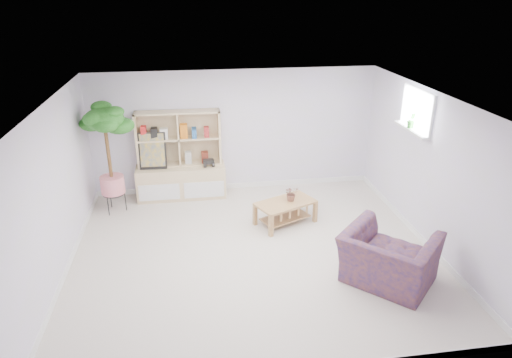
{
  "coord_description": "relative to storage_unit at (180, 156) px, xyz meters",
  "views": [
    {
      "loc": [
        -0.87,
        -6.03,
        3.81
      ],
      "look_at": [
        0.1,
        0.37,
        1.07
      ],
      "focal_mm": 32.0,
      "sensor_mm": 36.0,
      "label": 1
    }
  ],
  "objects": [
    {
      "name": "walls",
      "position": [
        1.09,
        -2.24,
        0.36
      ],
      "size": [
        5.51,
        5.01,
        2.4
      ],
      "color": "#E1D3FF",
      "rests_on": "floor"
    },
    {
      "name": "armchair",
      "position": [
        2.8,
        -3.29,
        -0.41
      ],
      "size": [
        1.56,
        1.56,
        0.87
      ],
      "primitive_type": "imported",
      "rotation": [
        0.0,
        0.0,
        2.36
      ],
      "color": "navy",
      "rests_on": "floor"
    },
    {
      "name": "window",
      "position": [
        3.82,
        -1.64,
        1.16
      ],
      "size": [
        0.1,
        0.98,
        0.68
      ],
      "primitive_type": null,
      "color": "#C1E1FF",
      "rests_on": "walls"
    },
    {
      "name": "window_sill",
      "position": [
        3.76,
        -1.64,
        0.84
      ],
      "size": [
        0.14,
        1.0,
        0.04
      ],
      "primitive_type": "cube",
      "color": "white",
      "rests_on": "walls"
    },
    {
      "name": "storage_unit",
      "position": [
        0.0,
        0.0,
        0.0
      ],
      "size": [
        1.69,
        0.57,
        1.69
      ],
      "primitive_type": null,
      "color": "tan",
      "rests_on": "floor"
    },
    {
      "name": "ceiling",
      "position": [
        1.09,
        -2.24,
        1.56
      ],
      "size": [
        5.5,
        5.0,
        0.01
      ],
      "primitive_type": "cube",
      "color": "silver",
      "rests_on": "walls"
    },
    {
      "name": "sill_plant",
      "position": [
        3.76,
        -1.61,
        0.99
      ],
      "size": [
        0.18,
        0.16,
        0.26
      ],
      "primitive_type": "imported",
      "rotation": [
        0.0,
        0.0,
        -0.37
      ],
      "color": "#165E14",
      "rests_on": "window_sill"
    },
    {
      "name": "poster",
      "position": [
        -0.5,
        -0.03,
        0.14
      ],
      "size": [
        0.51,
        0.14,
        0.7
      ],
      "primitive_type": null,
      "rotation": [
        0.0,
        0.0,
        -0.04
      ],
      "color": "yellow",
      "rests_on": "storage_unit"
    },
    {
      "name": "floor",
      "position": [
        1.09,
        -2.24,
        -0.84
      ],
      "size": [
        5.5,
        5.0,
        0.01
      ],
      "primitive_type": "cube",
      "color": "silver",
      "rests_on": "ground"
    },
    {
      "name": "floor_tree",
      "position": [
        -1.21,
        -0.46,
        0.16
      ],
      "size": [
        0.74,
        0.74,
        2.01
      ],
      "primitive_type": null,
      "rotation": [
        0.0,
        0.0,
        0.01
      ],
      "color": "#165E14",
      "rests_on": "floor"
    },
    {
      "name": "coffee_table",
      "position": [
        1.77,
        -1.39,
        -0.64
      ],
      "size": [
        1.14,
        0.91,
        0.41
      ],
      "primitive_type": null,
      "rotation": [
        0.0,
        0.0,
        0.43
      ],
      "color": "#A27E50",
      "rests_on": "floor"
    },
    {
      "name": "toy_truck",
      "position": [
        0.54,
        -0.07,
        -0.13
      ],
      "size": [
        0.3,
        0.22,
        0.15
      ],
      "primitive_type": null,
      "rotation": [
        0.0,
        0.0,
        0.07
      ],
      "color": "black",
      "rests_on": "storage_unit"
    },
    {
      "name": "table_plant",
      "position": [
        1.88,
        -1.34,
        -0.3
      ],
      "size": [
        0.28,
        0.26,
        0.26
      ],
      "primitive_type": "imported",
      "rotation": [
        0.0,
        0.0,
        0.24
      ],
      "color": "#13571F",
      "rests_on": "coffee_table"
    },
    {
      "name": "baseboard",
      "position": [
        1.09,
        -2.24,
        -0.79
      ],
      "size": [
        5.5,
        5.0,
        0.1
      ],
      "primitive_type": null,
      "color": "white",
      "rests_on": "floor"
    }
  ]
}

